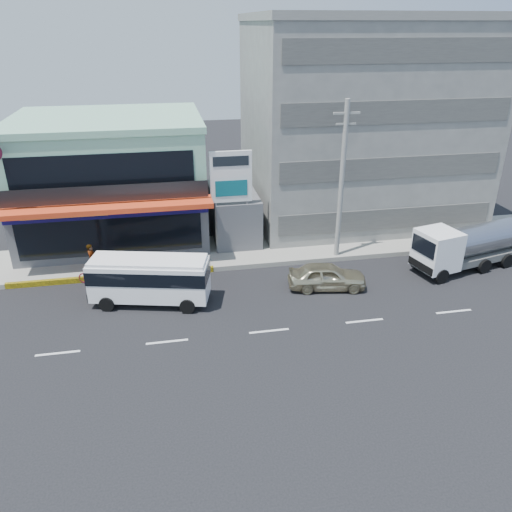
{
  "coord_description": "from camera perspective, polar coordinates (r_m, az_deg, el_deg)",
  "views": [
    {
      "loc": [
        -4.48,
        -20.34,
        13.84
      ],
      "look_at": [
        0.12,
        4.14,
        2.2
      ],
      "focal_mm": 35.0,
      "sensor_mm": 36.0,
      "label": 1
    }
  ],
  "objects": [
    {
      "name": "ground",
      "position": [
        25.01,
        1.5,
        -8.57
      ],
      "size": [
        120.0,
        120.0,
        0.0
      ],
      "primitive_type": "plane",
      "color": "black",
      "rests_on": "ground"
    },
    {
      "name": "sidewalk",
      "position": [
        34.17,
        6.4,
        1.26
      ],
      "size": [
        70.0,
        5.0,
        0.3
      ],
      "primitive_type": "cube",
      "color": "gray",
      "rests_on": "ground"
    },
    {
      "name": "shop_building",
      "position": [
        35.84,
        -16.01,
        8.14
      ],
      "size": [
        12.4,
        11.7,
        8.0
      ],
      "color": "#4F5055",
      "rests_on": "ground"
    },
    {
      "name": "concrete_building",
      "position": [
        38.8,
        11.84,
        14.38
      ],
      "size": [
        16.0,
        12.0,
        14.0
      ],
      "primitive_type": "cube",
      "color": "gray",
      "rests_on": "ground"
    },
    {
      "name": "gap_structure",
      "position": [
        34.82,
        -2.59,
        4.7
      ],
      "size": [
        3.0,
        6.0,
        3.5
      ],
      "primitive_type": "cube",
      "color": "#4F5055",
      "rests_on": "ground"
    },
    {
      "name": "satellite_dish",
      "position": [
        33.28,
        -2.4,
        7.06
      ],
      "size": [
        1.5,
        1.5,
        0.15
      ],
      "primitive_type": "cylinder",
      "color": "slate",
      "rests_on": "gap_structure"
    },
    {
      "name": "billboard",
      "position": [
        31.11,
        -2.87,
        8.37
      ],
      "size": [
        2.6,
        0.18,
        6.9
      ],
      "color": "gray",
      "rests_on": "ground"
    },
    {
      "name": "utility_pole_near",
      "position": [
        30.9,
        9.75,
        8.35
      ],
      "size": [
        1.6,
        0.3,
        10.0
      ],
      "color": "#999993",
      "rests_on": "ground"
    },
    {
      "name": "minibus",
      "position": [
        27.22,
        -12.08,
        -2.34
      ],
      "size": [
        6.6,
        3.44,
        2.64
      ],
      "color": "white",
      "rests_on": "ground"
    },
    {
      "name": "sedan",
      "position": [
        28.77,
        8.12,
        -2.28
      ],
      "size": [
        4.65,
        2.47,
        1.51
      ],
      "primitive_type": "imported",
      "rotation": [
        0.0,
        0.0,
        1.41
      ],
      "color": "beige",
      "rests_on": "ground"
    },
    {
      "name": "tanker_truck",
      "position": [
        33.01,
        22.78,
        1.08
      ],
      "size": [
        7.49,
        3.68,
        2.84
      ],
      "color": "white",
      "rests_on": "ground"
    },
    {
      "name": "motorcycle_rider",
      "position": [
        30.44,
        -18.05,
        -1.61
      ],
      "size": [
        2.04,
        1.11,
        2.49
      ],
      "color": "#5E0D1D",
      "rests_on": "ground"
    }
  ]
}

